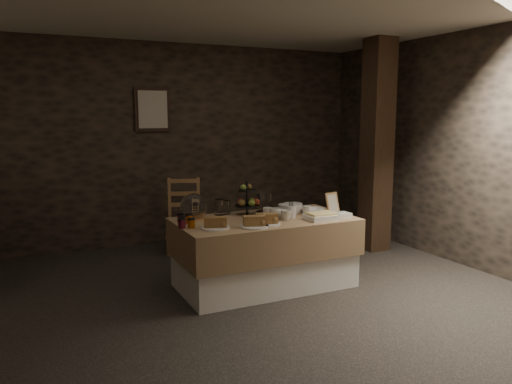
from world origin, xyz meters
name	(u,v)px	position (x,y,z in m)	size (l,w,h in m)	color
ground_plane	(243,305)	(0.00, 0.00, 0.00)	(5.50, 5.00, 0.01)	black
room_shell	(242,130)	(0.00, 0.00, 1.56)	(5.52, 5.02, 2.60)	black
buffet_table	(265,247)	(0.41, 0.38, 0.39)	(1.73, 0.92, 0.68)	white
chair	(182,219)	(0.06, 1.99, 0.40)	(0.54, 0.52, 0.70)	brown
timber_column	(377,146)	(2.27, 1.03, 1.30)	(0.30, 0.30, 2.60)	black
framed_picture	(153,109)	(-0.15, 2.47, 1.75)	(0.45, 0.04, 0.55)	black
plate_stack_a	(288,209)	(0.71, 0.48, 0.73)	(0.19, 0.19, 0.10)	silver
plate_stack_b	(293,207)	(0.84, 0.59, 0.73)	(0.20, 0.20, 0.09)	silver
cutlery_holder	(291,212)	(0.66, 0.30, 0.74)	(0.10, 0.10, 0.12)	silver
cup_a	(276,213)	(0.52, 0.37, 0.73)	(0.12, 0.12, 0.10)	silver
cup_b	(286,215)	(0.56, 0.23, 0.73)	(0.10, 0.10, 0.10)	silver
mug_c	(268,212)	(0.47, 0.44, 0.73)	(0.09, 0.09, 0.10)	silver
mug_d	(307,211)	(0.87, 0.36, 0.73)	(0.08, 0.08, 0.09)	silver
bowl	(313,211)	(0.98, 0.40, 0.71)	(0.21, 0.21, 0.05)	silver
cake_dome	(194,208)	(-0.22, 0.69, 0.79)	(0.26, 0.26, 0.26)	brown
fruit_stand	(248,201)	(0.34, 0.63, 0.82)	(0.25, 0.25, 0.35)	black
bread_platter_left	(215,224)	(-0.18, 0.19, 0.72)	(0.26, 0.26, 0.11)	silver
bread_platter_center	(254,223)	(0.16, 0.09, 0.72)	(0.26, 0.26, 0.11)	silver
bread_platter_right	(267,221)	(0.30, 0.13, 0.72)	(0.26, 0.26, 0.11)	silver
jam_jars	(185,221)	(-0.39, 0.43, 0.72)	(0.18, 0.32, 0.07)	maroon
tart_dish	(321,216)	(0.88, 0.10, 0.72)	(0.30, 0.22, 0.07)	silver
square_dish	(342,215)	(1.13, 0.11, 0.71)	(0.14, 0.14, 0.04)	silver
menu_frame	(332,203)	(1.21, 0.41, 0.77)	(0.17, 0.02, 0.22)	brown
storage_jar_a	(220,207)	(0.08, 0.74, 0.76)	(0.10, 0.10, 0.16)	white
storage_jar_b	(226,207)	(0.15, 0.76, 0.75)	(0.09, 0.09, 0.14)	white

